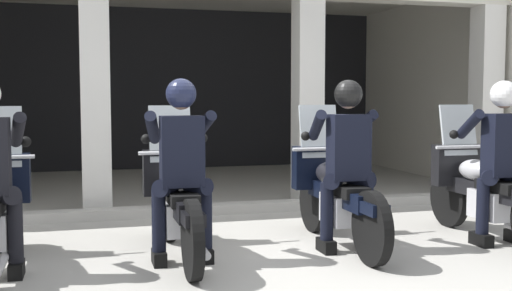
{
  "coord_description": "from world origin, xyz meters",
  "views": [
    {
      "loc": [
        -1.54,
        -5.35,
        1.43
      ],
      "look_at": [
        0.0,
        0.29,
        0.97
      ],
      "focal_mm": 43.65,
      "sensor_mm": 36.0,
      "label": 1
    }
  ],
  "objects_px": {
    "police_officer_center_right": "(347,150)",
    "police_officer_far_right": "(501,148)",
    "motorcycle_far_right": "(482,189)",
    "police_officer_center_left": "(181,155)",
    "motorcycle_center_right": "(335,193)",
    "motorcycle_center_left": "(177,200)"
  },
  "relations": [
    {
      "from": "motorcycle_center_right",
      "to": "police_officer_far_right",
      "type": "distance_m",
      "value": 1.65
    },
    {
      "from": "police_officer_center_left",
      "to": "police_officer_far_right",
      "type": "bearing_deg",
      "value": -11.55
    },
    {
      "from": "motorcycle_center_right",
      "to": "police_officer_far_right",
      "type": "relative_size",
      "value": 1.29
    },
    {
      "from": "police_officer_far_right",
      "to": "motorcycle_center_right",
      "type": "bearing_deg",
      "value": 157.73
    },
    {
      "from": "motorcycle_far_right",
      "to": "police_officer_far_right",
      "type": "bearing_deg",
      "value": -96.53
    },
    {
      "from": "police_officer_center_left",
      "to": "motorcycle_far_right",
      "type": "bearing_deg",
      "value": -6.27
    },
    {
      "from": "motorcycle_far_right",
      "to": "police_officer_far_right",
      "type": "relative_size",
      "value": 1.29
    },
    {
      "from": "motorcycle_center_right",
      "to": "police_officer_far_right",
      "type": "xyz_separation_m",
      "value": [
        1.53,
        -0.44,
        0.44
      ]
    },
    {
      "from": "motorcycle_center_left",
      "to": "motorcycle_far_right",
      "type": "xyz_separation_m",
      "value": [
        3.07,
        -0.13,
        0.0
      ]
    },
    {
      "from": "motorcycle_center_left",
      "to": "motorcycle_far_right",
      "type": "relative_size",
      "value": 1.0
    },
    {
      "from": "motorcycle_far_right",
      "to": "police_officer_far_right",
      "type": "height_order",
      "value": "police_officer_far_right"
    },
    {
      "from": "motorcycle_center_left",
      "to": "police_officer_center_right",
      "type": "xyz_separation_m",
      "value": [
        1.53,
        -0.26,
        0.44
      ]
    },
    {
      "from": "motorcycle_center_left",
      "to": "motorcycle_far_right",
      "type": "height_order",
      "value": "same"
    },
    {
      "from": "police_officer_center_left",
      "to": "police_officer_far_right",
      "type": "xyz_separation_m",
      "value": [
        3.07,
        -0.13,
        0.0
      ]
    },
    {
      "from": "police_officer_center_left",
      "to": "police_officer_far_right",
      "type": "height_order",
      "value": "same"
    },
    {
      "from": "police_officer_center_right",
      "to": "police_officer_far_right",
      "type": "bearing_deg",
      "value": -12.37
    },
    {
      "from": "police_officer_center_right",
      "to": "motorcycle_far_right",
      "type": "xyz_separation_m",
      "value": [
        1.54,
        0.13,
        -0.44
      ]
    },
    {
      "from": "police_officer_center_left",
      "to": "motorcycle_center_right",
      "type": "xyz_separation_m",
      "value": [
        1.54,
        0.31,
        -0.44
      ]
    },
    {
      "from": "police_officer_center_right",
      "to": "motorcycle_center_right",
      "type": "bearing_deg",
      "value": 83.18
    },
    {
      "from": "police_officer_center_left",
      "to": "police_officer_far_right",
      "type": "distance_m",
      "value": 3.07
    },
    {
      "from": "motorcycle_center_left",
      "to": "police_officer_far_right",
      "type": "distance_m",
      "value": 3.13
    },
    {
      "from": "police_officer_center_left",
      "to": "motorcycle_center_right",
      "type": "bearing_deg",
      "value": 2.23
    }
  ]
}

